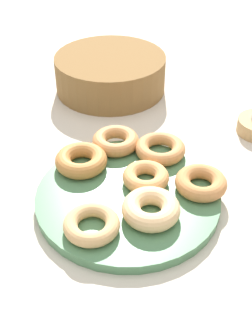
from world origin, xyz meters
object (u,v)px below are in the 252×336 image
(donut_0, at_px, (146,177))
(basket, at_px, (109,73))
(donut_1, at_px, (81,160))
(donut_6, at_px, (201,183))
(donut_plate, at_px, (128,197))
(donut_3, at_px, (92,225))
(donut_4, at_px, (151,209))
(donut_2, at_px, (160,149))
(donut_5, at_px, (116,141))

(donut_0, height_order, basket, basket)
(donut_1, distance_m, donut_6, 0.21)
(donut_plate, xyz_separation_m, donut_1, (-0.07, 0.08, 0.02))
(donut_plate, distance_m, donut_3, 0.10)
(donut_1, relative_size, donut_4, 1.02)
(donut_0, relative_size, donut_2, 0.86)
(donut_3, bearing_deg, donut_5, 75.92)
(basket, bearing_deg, donut_plate, -89.43)
(donut_plate, distance_m, donut_1, 0.11)
(donut_5, bearing_deg, basket, 88.85)
(donut_3, bearing_deg, donut_1, 94.55)
(donut_6, distance_m, basket, 0.42)
(donut_4, xyz_separation_m, donut_5, (-0.04, 0.19, -0.00))
(donut_5, bearing_deg, donut_plate, -86.10)
(donut_plate, height_order, donut_4, donut_4)
(donut_1, relative_size, donut_3, 1.08)
(donut_0, distance_m, donut_5, 0.12)
(donut_0, distance_m, donut_4, 0.08)
(donut_0, height_order, donut_4, donut_4)
(donut_plate, height_order, donut_5, donut_5)
(donut_2, height_order, donut_6, same)
(donut_2, height_order, donut_4, donut_4)
(basket, bearing_deg, donut_4, -85.71)
(donut_4, xyz_separation_m, basket, (-0.03, 0.45, 0.01))
(donut_3, bearing_deg, donut_2, 53.37)
(donut_2, relative_size, donut_6, 1.06)
(donut_2, distance_m, donut_5, 0.09)
(donut_4, bearing_deg, donut_6, 31.11)
(donut_plate, relative_size, donut_4, 3.36)
(donut_1, bearing_deg, donut_5, 40.09)
(donut_3, bearing_deg, basket, 82.99)
(donut_plate, distance_m, donut_5, 0.14)
(donut_2, relative_size, basket, 0.36)
(donut_2, distance_m, donut_6, 0.11)
(donut_5, relative_size, donut_6, 1.02)
(basket, bearing_deg, donut_0, -84.37)
(donut_3, bearing_deg, donut_4, 12.72)
(donut_0, relative_size, donut_3, 0.93)
(donut_2, distance_m, basket, 0.31)
(donut_plate, bearing_deg, donut_6, -0.15)
(donut_plate, distance_m, donut_4, 0.07)
(donut_0, relative_size, basket, 0.31)
(donut_1, xyz_separation_m, donut_6, (0.20, -0.08, -0.00))
(donut_1, bearing_deg, donut_0, -27.28)
(basket, bearing_deg, donut_2, -75.81)
(donut_4, height_order, donut_6, donut_4)
(donut_0, height_order, donut_2, same)
(donut_plate, relative_size, donut_6, 3.53)
(donut_5, bearing_deg, donut_1, -139.91)
(donut_2, xyz_separation_m, donut_6, (0.05, -0.10, 0.00))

